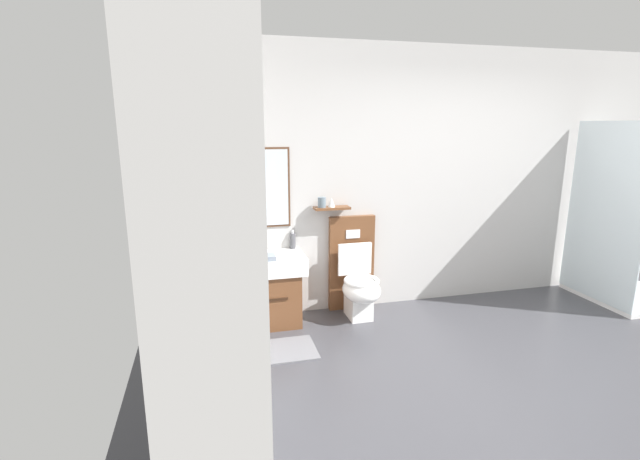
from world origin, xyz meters
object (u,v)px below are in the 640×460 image
(toilet, at_px, (356,279))
(soap_dispenser, at_px, (293,241))
(vanity_sink_left, at_px, (267,287))
(folded_hand_towel, at_px, (263,257))
(shower_tray, at_px, (620,266))
(toothbrush_cup, at_px, (234,247))

(toilet, relative_size, soap_dispenser, 5.23)
(toilet, bearing_deg, vanity_sink_left, -179.89)
(soap_dispenser, relative_size, folded_hand_towel, 0.87)
(vanity_sink_left, height_order, shower_tray, shower_tray)
(toilet, height_order, folded_hand_towel, toilet)
(shower_tray, bearing_deg, folded_hand_towel, 177.19)
(vanity_sink_left, relative_size, shower_tray, 0.38)
(soap_dispenser, bearing_deg, toilet, -15.40)
(soap_dispenser, xyz_separation_m, folded_hand_towel, (-0.34, -0.31, -0.06))
(soap_dispenser, bearing_deg, toothbrush_cup, -179.01)
(vanity_sink_left, distance_m, shower_tray, 3.88)
(vanity_sink_left, distance_m, soap_dispenser, 0.53)
(toothbrush_cup, relative_size, folded_hand_towel, 0.90)
(vanity_sink_left, height_order, soap_dispenser, soap_dispenser)
(toothbrush_cup, distance_m, soap_dispenser, 0.58)
(soap_dispenser, bearing_deg, folded_hand_towel, -137.05)
(soap_dispenser, xyz_separation_m, shower_tray, (3.57, -0.51, -0.38))
(toilet, xyz_separation_m, toothbrush_cup, (-1.20, 0.16, 0.38))
(toilet, relative_size, folded_hand_towel, 4.55)
(toilet, xyz_separation_m, folded_hand_towel, (-0.96, -0.14, 0.34))
(vanity_sink_left, relative_size, folded_hand_towel, 3.34)
(soap_dispenser, height_order, shower_tray, shower_tray)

